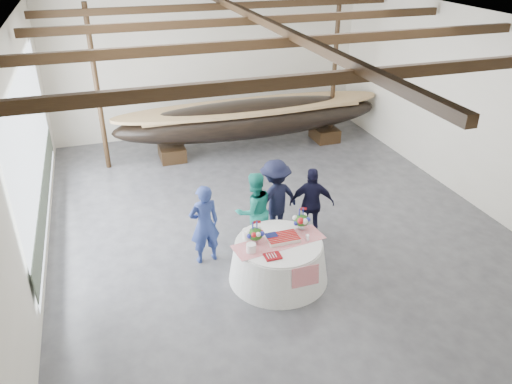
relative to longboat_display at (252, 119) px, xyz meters
name	(u,v)px	position (x,y,z in m)	size (l,w,h in m)	color
floor	(270,215)	(-0.83, -4.05, -0.99)	(10.00, 12.00, 0.01)	#3D3D42
wall_back	(208,64)	(-0.83, 1.95, 1.26)	(10.00, 0.02, 4.50)	silver
wall_front	(443,297)	(-0.83, -10.05, 1.26)	(10.00, 0.02, 4.50)	silver
wall_left	(25,155)	(-5.83, -4.05, 1.26)	(0.02, 12.00, 4.50)	silver
wall_right	(462,105)	(4.17, -4.05, 1.26)	(0.02, 12.00, 4.50)	silver
ceiling	(273,19)	(-0.83, -4.05, 3.51)	(10.00, 12.00, 0.01)	white
pavilion_structure	(261,38)	(-0.83, -3.33, 3.01)	(9.80, 11.76, 4.50)	black
open_bay	(36,155)	(-5.78, -3.05, 0.84)	(0.03, 7.00, 3.20)	silver
longboat_display	(252,119)	(0.00, 0.00, 0.00)	(8.28, 1.66, 1.55)	black
banquet_table	(278,260)	(-1.48, -6.36, -0.58)	(1.93, 1.93, 0.83)	silver
tabletop_items	(276,232)	(-1.48, -6.22, -0.01)	(1.84, 0.99, 0.40)	red
guest_woman_blue	(204,224)	(-2.69, -5.34, -0.13)	(0.63, 0.41, 1.72)	navy
guest_woman_teal	(254,211)	(-1.57, -5.13, -0.13)	(0.84, 0.65, 1.72)	#1A8876
guest_man_left	(275,199)	(-1.02, -4.88, -0.08)	(1.18, 0.68, 1.82)	black
guest_man_right	(312,203)	(-0.27, -5.16, -0.17)	(0.97, 0.40, 1.65)	black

